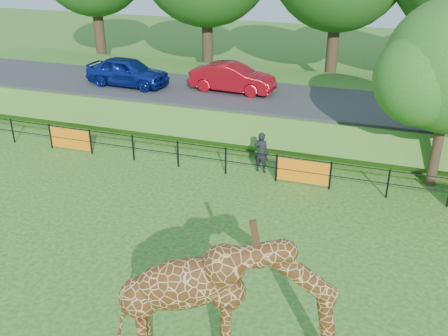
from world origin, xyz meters
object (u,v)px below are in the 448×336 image
at_px(car_red, 233,78).
at_px(visitor, 261,152).
at_px(giraffe, 233,312).
at_px(car_blue, 128,72).

distance_m(car_red, visitor, 6.45).
relative_size(giraffe, car_blue, 1.10).
bearing_deg(visitor, giraffe, 109.92).
bearing_deg(car_blue, visitor, -116.81).
bearing_deg(car_red, giraffe, -158.40).
bearing_deg(giraffe, visitor, 81.00).
distance_m(giraffe, visitor, 10.12).
distance_m(car_blue, car_red, 5.42).
height_order(car_blue, visitor, car_blue).
height_order(car_blue, car_red, car_blue).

